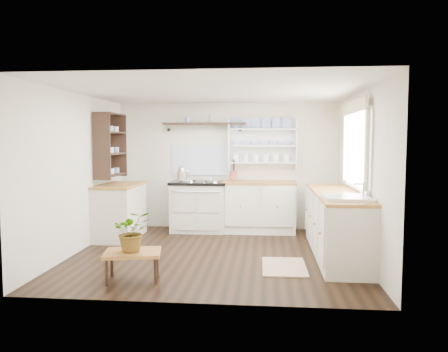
% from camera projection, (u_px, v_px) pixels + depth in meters
% --- Properties ---
extents(floor, '(4.00, 3.80, 0.01)m').
position_uv_depth(floor, '(215.00, 254.00, 6.23)').
color(floor, black).
rests_on(floor, ground).
extents(wall_back, '(4.00, 0.02, 2.30)m').
position_uv_depth(wall_back, '(227.00, 166.00, 8.02)').
color(wall_back, beige).
rests_on(wall_back, ground).
extents(wall_right, '(0.02, 3.80, 2.30)m').
position_uv_depth(wall_right, '(361.00, 175.00, 5.95)').
color(wall_right, beige).
rests_on(wall_right, ground).
extents(wall_left, '(0.02, 3.80, 2.30)m').
position_uv_depth(wall_left, '(78.00, 173.00, 6.33)').
color(wall_left, beige).
rests_on(wall_left, ground).
extents(ceiling, '(4.00, 3.80, 0.01)m').
position_uv_depth(ceiling, '(215.00, 91.00, 6.04)').
color(ceiling, white).
rests_on(ceiling, wall_back).
extents(window, '(0.08, 1.55, 1.22)m').
position_uv_depth(window, '(355.00, 144.00, 6.07)').
color(window, white).
rests_on(window, wall_right).
extents(aga_cooker, '(1.00, 0.69, 0.92)m').
position_uv_depth(aga_cooker, '(199.00, 206.00, 7.80)').
color(aga_cooker, beige).
rests_on(aga_cooker, floor).
extents(back_cabinets, '(1.27, 0.63, 0.90)m').
position_uv_depth(back_cabinets, '(259.00, 206.00, 7.73)').
color(back_cabinets, silver).
rests_on(back_cabinets, floor).
extents(right_cabinets, '(0.62, 2.43, 0.90)m').
position_uv_depth(right_cabinets, '(336.00, 223.00, 6.13)').
color(right_cabinets, silver).
rests_on(right_cabinets, floor).
extents(belfast_sink, '(0.55, 0.60, 0.45)m').
position_uv_depth(belfast_sink, '(346.00, 207.00, 5.36)').
color(belfast_sink, white).
rests_on(belfast_sink, right_cabinets).
extents(left_cabinets, '(0.62, 1.13, 0.90)m').
position_uv_depth(left_cabinets, '(120.00, 210.00, 7.25)').
color(left_cabinets, silver).
rests_on(left_cabinets, floor).
extents(plate_rack, '(1.20, 0.22, 0.90)m').
position_uv_depth(plate_rack, '(263.00, 144.00, 7.89)').
color(plate_rack, white).
rests_on(plate_rack, wall_back).
extents(high_shelf, '(1.50, 0.29, 0.16)m').
position_uv_depth(high_shelf, '(204.00, 124.00, 7.88)').
color(high_shelf, black).
rests_on(high_shelf, wall_back).
extents(left_shelving, '(0.28, 0.80, 1.05)m').
position_uv_depth(left_shelving, '(110.00, 145.00, 7.17)').
color(left_shelving, black).
rests_on(left_shelving, wall_left).
extents(kettle, '(0.19, 0.19, 0.23)m').
position_uv_depth(kettle, '(182.00, 173.00, 7.66)').
color(kettle, silver).
rests_on(kettle, aga_cooker).
extents(utensil_crock, '(0.13, 0.13, 0.15)m').
position_uv_depth(utensil_crock, '(233.00, 176.00, 7.81)').
color(utensil_crock, '#9A4538').
rests_on(utensil_crock, back_cabinets).
extents(center_table, '(0.71, 0.56, 0.34)m').
position_uv_depth(center_table, '(133.00, 255.00, 5.03)').
color(center_table, brown).
rests_on(center_table, floor).
extents(potted_plant, '(0.54, 0.52, 0.47)m').
position_uv_depth(potted_plant, '(132.00, 231.00, 5.01)').
color(potted_plant, '#3F7233').
rests_on(potted_plant, center_table).
extents(floor_rug, '(0.56, 0.86, 0.02)m').
position_uv_depth(floor_rug, '(284.00, 267.00, 5.58)').
color(floor_rug, '#9A7859').
rests_on(floor_rug, floor).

